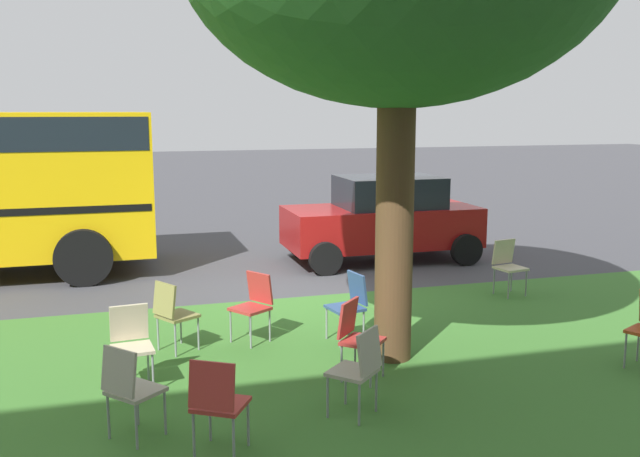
# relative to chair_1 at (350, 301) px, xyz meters

# --- Properties ---
(ground) EXTENTS (80.00, 80.00, 0.00)m
(ground) POSITION_rel_chair_1_xyz_m (-0.06, -2.40, -0.52)
(ground) COLOR #424247
(grass_verge) EXTENTS (48.00, 6.00, 0.01)m
(grass_verge) POSITION_rel_chair_1_xyz_m (-0.06, 0.80, -0.52)
(grass_verge) COLOR #3D752D
(grass_verge) RESTS_ON ground
(chair_1) EXTENTS (0.49, 0.49, 0.88)m
(chair_1) POSITION_rel_chair_1_xyz_m (0.00, 0.00, 0.00)
(chair_1) COLOR #335184
(chair_1) RESTS_ON ground
(chair_2) EXTENTS (0.58, 0.58, 0.88)m
(chair_2) POSITION_rel_chair_1_xyz_m (1.18, -0.33, 0.00)
(chair_2) COLOR #B7332D
(chair_2) RESTS_ON ground
(chair_3) EXTENTS (0.57, 0.57, 0.88)m
(chair_3) POSITION_rel_chair_1_xyz_m (2.06, 2.56, 0.00)
(chair_3) COLOR #B7332D
(chair_3) RESTS_ON ground
(chair_4) EXTENTS (0.46, 0.46, 0.88)m
(chair_4) POSITION_rel_chair_1_xyz_m (2.72, 0.77, 0.00)
(chair_4) COLOR beige
(chair_4) RESTS_ON ground
(chair_5) EXTENTS (0.59, 0.59, 0.88)m
(chair_5) POSITION_rel_chair_1_xyz_m (0.35, 1.24, 0.00)
(chair_5) COLOR #B7332D
(chair_5) RESTS_ON ground
(chair_6) EXTENTS (0.59, 0.59, 0.88)m
(chair_6) POSITION_rel_chair_1_xyz_m (2.76, 2.04, 0.00)
(chair_6) COLOR #ADA393
(chair_6) RESTS_ON ground
(chair_7) EXTENTS (0.57, 0.57, 0.88)m
(chair_7) POSITION_rel_chair_1_xyz_m (2.21, -0.21, 0.00)
(chair_7) COLOR olive
(chair_7) RESTS_ON ground
(chair_8) EXTENTS (0.59, 0.59, 0.88)m
(chair_8) POSITION_rel_chair_1_xyz_m (0.65, 2.16, 0.00)
(chair_8) COLOR #ADA393
(chair_8) RESTS_ON ground
(chair_9) EXTENTS (0.48, 0.49, 0.88)m
(chair_9) POSITION_rel_chair_1_xyz_m (-3.15, -1.43, 0.00)
(chair_9) COLOR beige
(chair_9) RESTS_ON ground
(parked_car) EXTENTS (3.70, 1.92, 1.65)m
(parked_car) POSITION_rel_chair_1_xyz_m (-2.18, -4.38, 0.32)
(parked_car) COLOR maroon
(parked_car) RESTS_ON ground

